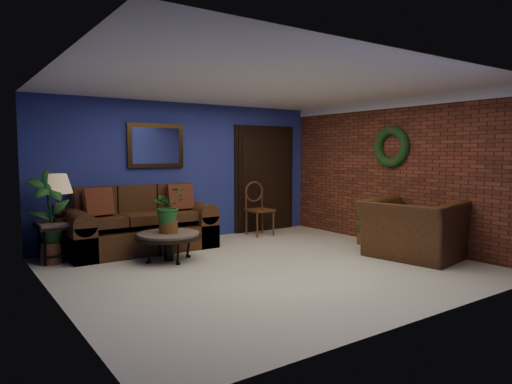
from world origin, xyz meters
TOP-DOWN VIEW (x-y plane):
  - floor at (0.00, 0.00)m, footprint 5.50×5.50m
  - wall_back at (0.00, 2.50)m, footprint 5.50×0.04m
  - wall_left at (-2.75, 0.00)m, footprint 0.04×5.00m
  - wall_right_brick at (2.75, 0.00)m, footprint 0.04×5.00m
  - ceiling at (0.00, 0.00)m, footprint 5.50×5.00m
  - crown_molding at (2.72, 0.00)m, footprint 0.03×5.00m
  - wall_mirror at (-0.60, 2.46)m, footprint 1.02×0.06m
  - closet_door at (1.75, 2.47)m, footprint 1.44×0.06m
  - wreath at (2.69, 0.05)m, footprint 0.16×0.72m
  - sofa at (-1.06, 2.09)m, footprint 2.35×1.01m
  - coffee_table at (-0.98, 1.13)m, footprint 0.97×0.97m
  - end_table at (-2.30, 2.05)m, footprint 0.64×0.64m
  - table_lamp at (-2.30, 2.05)m, footprint 0.41×0.41m
  - side_chair at (1.33, 2.13)m, footprint 0.45×0.45m
  - armchair at (2.15, -0.83)m, footprint 1.40×1.54m
  - coffee_plant at (-0.98, 1.13)m, footprint 0.59×0.55m
  - floor_plant at (2.35, 0.30)m, footprint 0.39×0.35m
  - tall_plant at (-2.45, 1.95)m, footprint 0.59×0.41m

SIDE VIEW (x-z plane):
  - floor at x=0.00m, z-range 0.00..0.00m
  - sofa at x=-1.06m, z-range -0.18..0.87m
  - coffee_table at x=-0.98m, z-range 0.15..0.57m
  - floor_plant at x=2.35m, z-range 0.00..0.74m
  - armchair at x=2.15m, z-range 0.00..0.88m
  - end_table at x=-2.30m, z-range 0.16..0.74m
  - side_chair at x=1.33m, z-range 0.07..1.11m
  - tall_plant at x=-2.45m, z-range 0.05..1.40m
  - coffee_plant at x=-0.98m, z-range 0.45..1.12m
  - table_lamp at x=-2.30m, z-range 0.69..1.37m
  - closet_door at x=1.75m, z-range -0.04..2.14m
  - wall_back at x=0.00m, z-range 0.00..2.50m
  - wall_left at x=-2.75m, z-range 0.00..2.50m
  - wall_right_brick at x=2.75m, z-range 0.00..2.50m
  - wreath at x=2.69m, z-range 1.34..2.06m
  - wall_mirror at x=-0.60m, z-range 1.33..2.10m
  - crown_molding at x=2.72m, z-range 2.36..2.50m
  - ceiling at x=0.00m, z-range 2.49..2.51m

